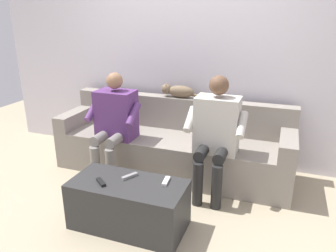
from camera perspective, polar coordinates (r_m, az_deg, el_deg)
ground_plane at (r=3.26m, az=-3.53°, el=-13.00°), size 8.00×8.00×0.00m
back_wall at (r=3.90m, az=3.15°, el=11.96°), size 5.01×0.06×2.49m
couch at (r=3.72m, az=0.81°, el=-3.62°), size 2.62×0.74×0.81m
coffee_table at (r=2.84m, az=-6.91°, el=-13.47°), size 0.96×0.47×0.41m
person_left_seated at (r=3.15m, az=8.35°, el=-0.71°), size 0.57×0.50×1.19m
person_right_seated at (r=3.53m, az=-9.41°, el=1.09°), size 0.56×0.52×1.15m
cat_on_backrest at (r=3.77m, az=1.73°, el=6.16°), size 0.54×0.13×0.15m
remote_white at (r=2.72m, az=-0.33°, el=-9.62°), size 0.05×0.14×0.02m
remote_gray at (r=2.81m, az=-6.74°, el=-8.72°), size 0.10×0.15×0.02m
remote_black at (r=2.76m, az=-11.68°, el=-9.60°), size 0.13×0.12×0.02m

